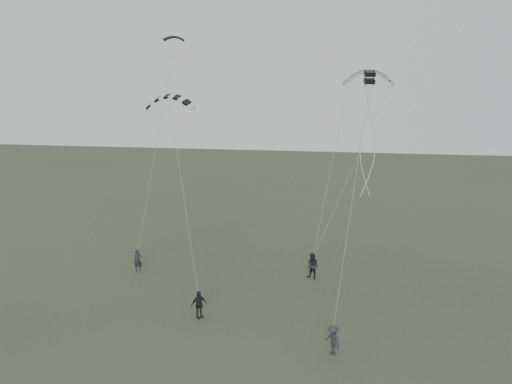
# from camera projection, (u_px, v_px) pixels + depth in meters

# --- Properties ---
(ground) EXTENTS (140.00, 140.00, 0.00)m
(ground) POSITION_uv_depth(u_px,v_px,m) (228.00, 314.00, 31.82)
(ground) COLOR #35422B
(ground) RESTS_ON ground
(flyer_left) EXTENTS (0.74, 0.67, 1.71)m
(flyer_left) POSITION_uv_depth(u_px,v_px,m) (138.00, 260.00, 38.72)
(flyer_left) COLOR black
(flyer_left) RESTS_ON ground
(flyer_right) EXTENTS (1.21, 1.13, 1.98)m
(flyer_right) POSITION_uv_depth(u_px,v_px,m) (313.00, 266.00, 37.19)
(flyer_right) COLOR black
(flyer_right) RESTS_ON ground
(flyer_center) EXTENTS (1.07, 1.03, 1.79)m
(flyer_center) POSITION_uv_depth(u_px,v_px,m) (199.00, 305.00, 31.20)
(flyer_center) COLOR black
(flyer_center) RESTS_ON ground
(flyer_far) EXTENTS (1.18, 1.26, 1.71)m
(flyer_far) POSITION_uv_depth(u_px,v_px,m) (333.00, 340.00, 27.13)
(flyer_far) COLOR #28292E
(flyer_far) RESTS_ON ground
(kite_dark_small) EXTENTS (1.70, 1.27, 0.63)m
(kite_dark_small) POSITION_uv_depth(u_px,v_px,m) (174.00, 37.00, 38.08)
(kite_dark_small) COLOR black
(kite_dark_small) RESTS_ON flyer_left
(kite_pale_large) EXTENTS (4.31, 1.31, 1.86)m
(kite_pale_large) POSITION_uv_depth(u_px,v_px,m) (369.00, 72.00, 41.46)
(kite_pale_large) COLOR #96999B
(kite_pale_large) RESTS_ON flyer_right
(kite_striped) EXTENTS (3.32, 1.10, 1.43)m
(kite_striped) POSITION_uv_depth(u_px,v_px,m) (170.00, 96.00, 33.40)
(kite_striped) COLOR black
(kite_striped) RESTS_ON flyer_center
(kite_box) EXTENTS (0.75, 0.85, 0.82)m
(kite_box) POSITION_uv_depth(u_px,v_px,m) (370.00, 78.00, 30.93)
(kite_box) COLOR black
(kite_box) RESTS_ON flyer_far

